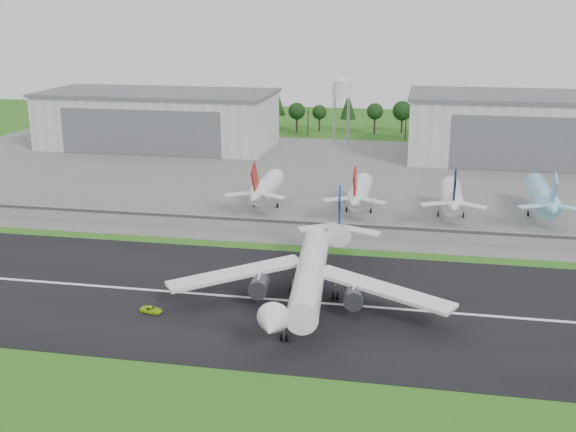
% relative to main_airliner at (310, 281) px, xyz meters
% --- Properties ---
extents(ground, '(600.00, 600.00, 0.00)m').
position_rel_main_airliner_xyz_m(ground, '(-10.30, -9.57, -4.89)').
color(ground, '#245514').
rests_on(ground, ground).
extents(runway, '(320.00, 60.00, 0.10)m').
position_rel_main_airliner_xyz_m(runway, '(-10.30, 0.43, -4.84)').
color(runway, black).
rests_on(runway, ground).
extents(runway_centerline, '(220.00, 1.00, 0.02)m').
position_rel_main_airliner_xyz_m(runway_centerline, '(-10.30, 0.43, -4.78)').
color(runway_centerline, white).
rests_on(runway_centerline, runway).
extents(apron, '(320.00, 150.00, 0.10)m').
position_rel_main_airliner_xyz_m(apron, '(-10.30, 110.43, -4.84)').
color(apron, slate).
rests_on(apron, ground).
extents(blast_fence, '(240.00, 0.61, 3.50)m').
position_rel_main_airliner_xyz_m(blast_fence, '(-10.30, 45.42, -3.09)').
color(blast_fence, gray).
rests_on(blast_fence, ground).
extents(hangar_west, '(97.00, 44.00, 23.20)m').
position_rel_main_airliner_xyz_m(hangar_west, '(-90.30, 155.35, 6.74)').
color(hangar_west, silver).
rests_on(hangar_west, ground).
extents(hangar_east, '(102.00, 47.00, 25.20)m').
position_rel_main_airliner_xyz_m(hangar_east, '(64.70, 155.35, 7.73)').
color(hangar_east, silver).
rests_on(hangar_east, ground).
extents(water_tower, '(8.40, 8.40, 29.40)m').
position_rel_main_airliner_xyz_m(water_tower, '(-15.30, 175.43, 19.66)').
color(water_tower, '#99999E').
rests_on(water_tower, ground).
extents(utility_poles, '(230.00, 3.00, 12.00)m').
position_rel_main_airliner_xyz_m(utility_poles, '(-10.30, 190.43, -4.89)').
color(utility_poles, black).
rests_on(utility_poles, ground).
extents(treeline, '(320.00, 16.00, 22.00)m').
position_rel_main_airliner_xyz_m(treeline, '(-10.30, 205.43, -4.89)').
color(treeline, black).
rests_on(treeline, ground).
extents(main_airliner, '(57.02, 59.27, 18.17)m').
position_rel_main_airliner_xyz_m(main_airliner, '(0.00, 0.00, 0.00)').
color(main_airliner, white).
rests_on(main_airliner, runway).
extents(ground_vehicle, '(4.75, 2.85, 1.23)m').
position_rel_main_airliner_xyz_m(ground_vehicle, '(-29.29, -10.51, -4.18)').
color(ground_vehicle, '#ADD919').
rests_on(ground_vehicle, runway).
extents(parked_jet_red_a, '(7.36, 31.29, 16.66)m').
position_rel_main_airliner_xyz_m(parked_jet_red_a, '(-24.40, 66.99, 1.26)').
color(parked_jet_red_a, white).
rests_on(parked_jet_red_a, ground).
extents(parked_jet_red_b, '(7.36, 31.29, 16.62)m').
position_rel_main_airliner_xyz_m(parked_jet_red_b, '(3.10, 66.99, 1.22)').
color(parked_jet_red_b, silver).
rests_on(parked_jet_red_b, ground).
extents(parked_jet_navy, '(7.36, 31.29, 16.69)m').
position_rel_main_airliner_xyz_m(parked_jet_navy, '(29.06, 67.00, 1.29)').
color(parked_jet_navy, white).
rests_on(parked_jet_navy, ground).
extents(parked_jet_skyblue, '(7.36, 37.29, 16.77)m').
position_rel_main_airliner_xyz_m(parked_jet_skyblue, '(54.06, 72.01, 1.31)').
color(parked_jet_skyblue, '#8CD6F2').
rests_on(parked_jet_skyblue, ground).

